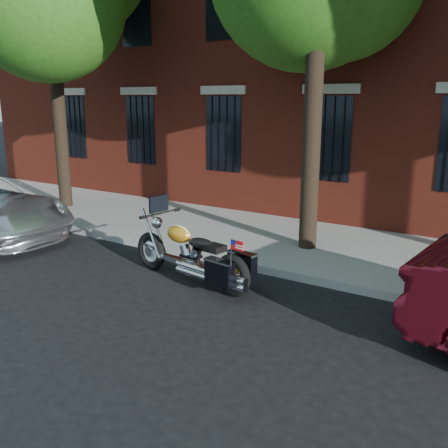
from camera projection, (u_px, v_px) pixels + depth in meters
The scene contains 5 objects.
ground at pixel (207, 293), 8.29m from camera, with size 120.00×120.00×0.00m, color black.
curb at pixel (249, 266), 9.39m from camera, with size 40.00×0.16×0.15m, color gray.
sidewalk at pixel (293, 242), 10.91m from camera, with size 40.00×3.60×0.15m, color gray.
building at pixel (398, 0), 14.97m from camera, with size 26.00×10.08×12.00m.
motorcycle at pixel (194, 257), 8.57m from camera, with size 2.79×1.06×1.44m.
Camera 1 is at (4.51, -6.32, 3.14)m, focal length 40.00 mm.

